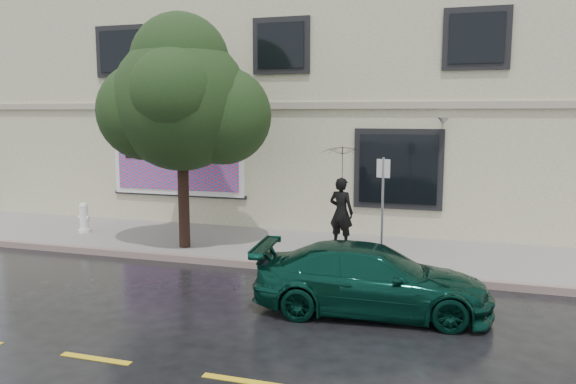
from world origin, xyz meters
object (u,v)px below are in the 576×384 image
(car, at_px, (371,279))
(street_tree, at_px, (181,103))
(fire_hydrant, at_px, (84,218))
(pedestrian, at_px, (341,212))

(car, relative_size, street_tree, 0.78)
(street_tree, xyz_separation_m, fire_hydrant, (-3.44, 0.72, -3.08))
(pedestrian, xyz_separation_m, street_tree, (-3.65, -1.14, 2.63))
(fire_hydrant, bearing_deg, street_tree, -9.79)
(street_tree, distance_m, fire_hydrant, 4.67)
(car, distance_m, fire_hydrant, 9.14)
(car, relative_size, fire_hydrant, 4.85)
(fire_hydrant, bearing_deg, pedestrian, 5.44)
(car, bearing_deg, fire_hydrant, 62.23)
(street_tree, relative_size, fire_hydrant, 6.18)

